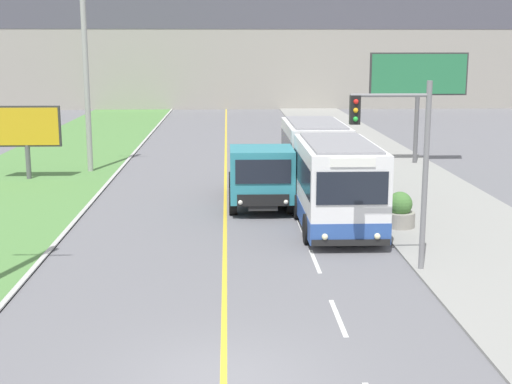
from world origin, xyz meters
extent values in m
plane|color=slate|center=(0.00, 0.00, 0.00)|extent=(300.00, 300.00, 0.00)
cube|color=gold|center=(0.00, 0.00, 0.00)|extent=(0.14, 140.00, 0.01)
cube|color=silver|center=(2.75, 3.20, 0.00)|extent=(0.12, 2.40, 0.01)
cube|color=silver|center=(2.75, 7.80, 0.00)|extent=(0.12, 2.40, 0.01)
cube|color=silver|center=(2.75, 12.40, 0.00)|extent=(0.12, 2.40, 0.01)
cube|color=silver|center=(2.75, 17.00, 0.00)|extent=(0.12, 2.40, 0.01)
cube|color=silver|center=(2.75, 21.60, 0.00)|extent=(0.12, 2.40, 0.01)
cube|color=silver|center=(2.75, 26.20, 0.00)|extent=(0.12, 2.40, 0.01)
cube|color=white|center=(3.96, 11.41, 1.69)|extent=(2.54, 5.77, 2.83)
cube|color=#2D519E|center=(3.96, 11.41, 0.62)|extent=(2.56, 5.79, 0.70)
cube|color=black|center=(3.96, 11.41, 2.11)|extent=(2.57, 5.31, 0.99)
cube|color=gray|center=(3.96, 11.41, 3.14)|extent=(2.16, 5.20, 0.08)
cube|color=white|center=(3.96, 18.09, 1.69)|extent=(2.54, 5.77, 2.83)
cube|color=#2D519E|center=(3.96, 18.09, 0.62)|extent=(2.56, 5.79, 0.70)
cube|color=black|center=(3.96, 18.09, 2.11)|extent=(2.57, 5.31, 0.99)
cube|color=gray|center=(3.96, 18.09, 3.14)|extent=(2.16, 5.20, 0.08)
cube|color=#474747|center=(3.96, 14.75, 1.69)|extent=(2.34, 0.90, 2.60)
cube|color=black|center=(3.96, 8.51, 2.11)|extent=(2.24, 0.04, 1.04)
cube|color=black|center=(3.96, 8.50, 0.38)|extent=(2.49, 0.06, 0.20)
sphere|color=#F4EAB2|center=(3.13, 8.49, 0.57)|extent=(0.20, 0.20, 0.20)
sphere|color=#F4EAB2|center=(4.79, 8.49, 0.57)|extent=(0.20, 0.20, 0.20)
cube|color=white|center=(3.96, 8.51, 2.92)|extent=(1.40, 0.04, 0.28)
cylinder|color=black|center=(2.75, 9.80, 0.50)|extent=(0.28, 1.00, 1.00)
cylinder|color=black|center=(5.17, 9.80, 0.50)|extent=(0.28, 1.00, 1.00)
cylinder|color=black|center=(2.75, 13.26, 0.50)|extent=(0.28, 1.00, 1.00)
cylinder|color=black|center=(5.17, 13.26, 0.50)|extent=(0.28, 1.00, 1.00)
cylinder|color=black|center=(2.75, 18.66, 0.50)|extent=(0.28, 1.00, 1.00)
cylinder|color=black|center=(5.17, 18.66, 0.50)|extent=(0.28, 1.00, 1.00)
cube|color=black|center=(1.43, 16.16, 0.45)|extent=(1.10, 6.14, 0.20)
cube|color=teal|center=(1.43, 14.33, 1.55)|extent=(2.44, 2.47, 2.01)
cube|color=black|center=(1.43, 13.07, 1.85)|extent=(2.08, 0.04, 0.90)
cube|color=black|center=(1.43, 13.06, 0.77)|extent=(1.95, 0.06, 0.44)
sphere|color=silver|center=(0.58, 13.05, 0.70)|extent=(0.18, 0.18, 0.18)
sphere|color=silver|center=(2.28, 13.05, 0.70)|extent=(0.18, 0.18, 0.18)
cube|color=slate|center=(1.43, 17.52, 0.61)|extent=(2.32, 3.42, 0.12)
cube|color=slate|center=(0.33, 17.52, 1.17)|extent=(0.12, 3.42, 1.25)
cube|color=slate|center=(2.53, 17.52, 1.17)|extent=(0.12, 3.42, 1.25)
cube|color=slate|center=(1.43, 15.87, 1.17)|extent=(2.32, 0.12, 1.25)
cube|color=slate|center=(1.43, 19.17, 1.17)|extent=(2.32, 0.12, 1.25)
cube|color=slate|center=(1.43, 15.87, 1.92)|extent=(2.32, 0.12, 0.24)
cylinder|color=black|center=(0.31, 14.08, 0.52)|extent=(0.30, 1.04, 1.04)
cylinder|color=black|center=(2.55, 14.08, 0.52)|extent=(0.30, 1.04, 1.04)
cylinder|color=black|center=(0.31, 17.69, 0.52)|extent=(0.30, 1.04, 1.04)
cylinder|color=black|center=(2.55, 17.69, 0.52)|extent=(0.30, 1.04, 1.04)
cylinder|color=#9E9E99|center=(-7.04, 24.02, 5.95)|extent=(0.28, 0.28, 11.90)
cylinder|color=slate|center=(5.71, 6.71, 2.74)|extent=(0.16, 0.16, 5.49)
cylinder|color=slate|center=(4.61, 6.71, 5.09)|extent=(2.20, 0.10, 0.10)
cube|color=black|center=(3.65, 6.71, 4.69)|extent=(0.28, 0.24, 0.80)
sphere|color=red|center=(3.65, 6.58, 4.93)|extent=(0.14, 0.14, 0.14)
sphere|color=orange|center=(3.65, 6.58, 4.69)|extent=(0.14, 0.14, 0.14)
sphere|color=green|center=(3.65, 6.58, 4.45)|extent=(0.14, 0.14, 0.14)
cylinder|color=#59595B|center=(10.49, 25.72, 1.94)|extent=(0.24, 0.24, 3.88)
cube|color=#333333|center=(10.49, 25.72, 4.94)|extent=(5.32, 0.20, 2.29)
cube|color=#287547|center=(10.49, 25.61, 4.94)|extent=(5.16, 0.02, 2.13)
cylinder|color=#59595B|center=(-9.65, 21.95, 0.85)|extent=(0.24, 0.24, 1.70)
cube|color=#333333|center=(-9.65, 21.95, 2.61)|extent=(3.33, 0.20, 1.98)
cube|color=gold|center=(-9.65, 21.84, 2.61)|extent=(3.17, 0.02, 1.82)
cylinder|color=gray|center=(6.24, 11.58, 0.35)|extent=(1.09, 1.09, 0.53)
sphere|color=#477A38|center=(6.24, 11.58, 0.92)|extent=(0.87, 0.87, 0.87)
cylinder|color=gray|center=(6.11, 15.52, 0.34)|extent=(1.10, 1.10, 0.51)
sphere|color=#477A38|center=(6.11, 15.52, 0.90)|extent=(0.88, 0.88, 0.88)
cylinder|color=gray|center=(6.09, 19.46, 0.34)|extent=(1.09, 1.09, 0.52)
sphere|color=#477A38|center=(6.09, 19.46, 0.90)|extent=(0.87, 0.87, 0.87)
cylinder|color=gray|center=(6.35, 23.39, 0.34)|extent=(1.11, 1.11, 0.52)
sphere|color=#477A38|center=(6.35, 23.39, 0.90)|extent=(0.89, 0.89, 0.89)
camera|label=1|loc=(0.12, -12.92, 6.42)|focal=50.00mm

